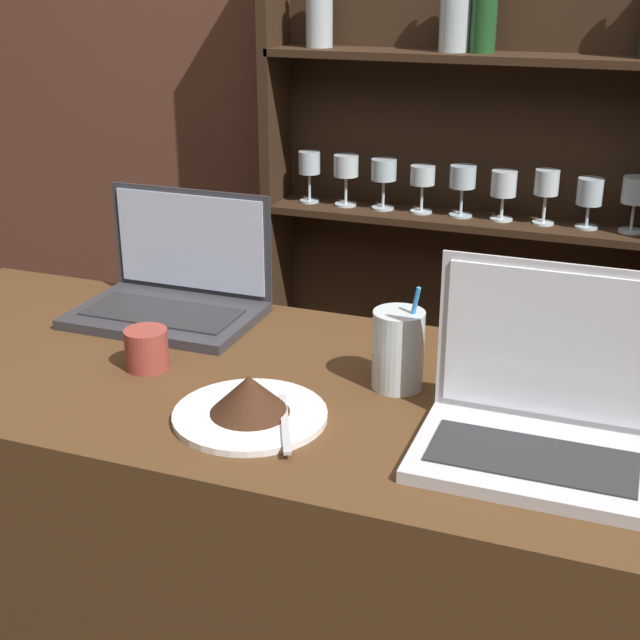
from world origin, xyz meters
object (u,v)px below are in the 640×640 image
Objects in this scene: laptop_near at (174,289)px; cake_plate at (250,403)px; water_glass at (398,350)px; laptop_far at (540,413)px; coffee_cup at (147,349)px.

laptop_near is 1.47× the size of cake_plate.
water_glass reaches higher than cake_plate.
laptop_near is 0.50m from water_glass.
water_glass is at bearing 151.26° from laptop_far.
water_glass is (-0.23, 0.13, 0.00)m from laptop_far.
laptop_near is 4.74× the size of coffee_cup.
water_glass is at bearing 10.88° from coffee_cup.
coffee_cup is at bearing -169.12° from water_glass.
coffee_cup is at bearing 175.43° from laptop_far.
cake_plate is at bearing -23.46° from coffee_cup.
laptop_near reaches higher than cake_plate.
cake_plate is at bearing -173.06° from laptop_far.
water_glass is at bearing 45.98° from cake_plate.
laptop_near is 0.25m from coffee_cup.
water_glass reaches higher than coffee_cup.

